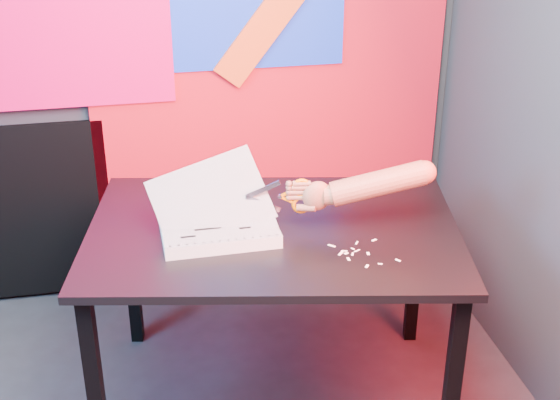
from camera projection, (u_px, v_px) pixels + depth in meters
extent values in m
cube|color=#29292C|center=(115.00, 8.00, 3.24)|extent=(3.00, 0.01, 2.70)
cube|color=red|center=(270.00, 114.00, 3.55)|extent=(1.60, 0.02, 1.60)
cube|color=#DD044F|center=(52.00, 13.00, 3.16)|extent=(0.95, 0.02, 0.80)
cube|color=black|center=(95.00, 386.00, 2.59)|extent=(0.06, 0.06, 0.72)
cube|color=black|center=(132.00, 268.00, 3.27)|extent=(0.06, 0.06, 0.72)
cube|color=black|center=(453.00, 384.00, 2.60)|extent=(0.06, 0.06, 0.72)
cube|color=black|center=(415.00, 267.00, 3.28)|extent=(0.06, 0.06, 0.72)
cube|color=black|center=(273.00, 232.00, 2.77)|extent=(1.45, 1.10, 0.03)
cube|color=silver|center=(218.00, 228.00, 2.72)|extent=(0.40, 0.30, 0.05)
cube|color=silver|center=(218.00, 222.00, 2.71)|extent=(0.40, 0.30, 0.00)
cube|color=silver|center=(218.00, 221.00, 2.70)|extent=(0.40, 0.28, 0.12)
cube|color=silver|center=(215.00, 213.00, 2.71)|extent=(0.42, 0.28, 0.21)
cube|color=silver|center=(211.00, 200.00, 2.70)|extent=(0.45, 0.24, 0.29)
cylinder|color=black|center=(170.00, 246.00, 2.55)|extent=(0.01, 0.01, 0.00)
cylinder|color=black|center=(178.00, 245.00, 2.56)|extent=(0.01, 0.01, 0.00)
cylinder|color=black|center=(187.00, 244.00, 2.56)|extent=(0.01, 0.01, 0.00)
cylinder|color=black|center=(195.00, 243.00, 2.57)|extent=(0.01, 0.01, 0.00)
cylinder|color=black|center=(203.00, 243.00, 2.58)|extent=(0.01, 0.01, 0.00)
cylinder|color=black|center=(212.00, 242.00, 2.58)|extent=(0.01, 0.01, 0.00)
cylinder|color=black|center=(220.00, 241.00, 2.59)|extent=(0.01, 0.01, 0.00)
cylinder|color=black|center=(228.00, 240.00, 2.59)|extent=(0.01, 0.01, 0.00)
cylinder|color=black|center=(236.00, 239.00, 2.60)|extent=(0.01, 0.01, 0.00)
cylinder|color=black|center=(245.00, 238.00, 2.60)|extent=(0.01, 0.01, 0.00)
cylinder|color=black|center=(253.00, 237.00, 2.61)|extent=(0.01, 0.01, 0.00)
cylinder|color=black|center=(261.00, 236.00, 2.61)|extent=(0.01, 0.01, 0.00)
cylinder|color=black|center=(269.00, 236.00, 2.62)|extent=(0.01, 0.01, 0.00)
cylinder|color=black|center=(277.00, 235.00, 2.62)|extent=(0.01, 0.01, 0.00)
cylinder|color=black|center=(163.00, 210.00, 2.79)|extent=(0.01, 0.01, 0.00)
cylinder|color=black|center=(171.00, 209.00, 2.79)|extent=(0.01, 0.01, 0.00)
cylinder|color=black|center=(178.00, 209.00, 2.80)|extent=(0.01, 0.01, 0.00)
cylinder|color=black|center=(186.00, 208.00, 2.80)|extent=(0.01, 0.01, 0.00)
cylinder|color=black|center=(194.00, 207.00, 2.81)|extent=(0.01, 0.01, 0.00)
cylinder|color=black|center=(201.00, 206.00, 2.82)|extent=(0.01, 0.01, 0.00)
cylinder|color=black|center=(209.00, 206.00, 2.82)|extent=(0.01, 0.01, 0.00)
cylinder|color=black|center=(217.00, 205.00, 2.83)|extent=(0.01, 0.01, 0.00)
cylinder|color=black|center=(224.00, 204.00, 2.83)|extent=(0.01, 0.01, 0.00)
cylinder|color=black|center=(232.00, 204.00, 2.84)|extent=(0.01, 0.01, 0.00)
cylinder|color=black|center=(239.00, 203.00, 2.84)|extent=(0.01, 0.01, 0.00)
cylinder|color=black|center=(247.00, 202.00, 2.85)|extent=(0.01, 0.01, 0.00)
cylinder|color=black|center=(254.00, 201.00, 2.85)|extent=(0.01, 0.01, 0.00)
cylinder|color=black|center=(261.00, 201.00, 2.86)|extent=(0.01, 0.01, 0.00)
cube|color=black|center=(190.00, 218.00, 2.73)|extent=(0.07, 0.01, 0.00)
cube|color=black|center=(223.00, 217.00, 2.74)|extent=(0.05, 0.01, 0.00)
cube|color=black|center=(208.00, 229.00, 2.66)|extent=(0.09, 0.01, 0.00)
cube|color=black|center=(245.00, 228.00, 2.67)|extent=(0.04, 0.01, 0.00)
cube|color=black|center=(188.00, 237.00, 2.61)|extent=(0.05, 0.01, 0.00)
cube|color=black|center=(229.00, 210.00, 2.79)|extent=(0.06, 0.01, 0.00)
cube|color=#9199B0|center=(263.00, 190.00, 2.69)|extent=(0.12, 0.02, 0.07)
cube|color=#9199B0|center=(263.00, 204.00, 2.71)|extent=(0.12, 0.02, 0.07)
cylinder|color=#9199B0|center=(280.00, 196.00, 2.70)|extent=(0.02, 0.01, 0.01)
cube|color=#E26700|center=(286.00, 199.00, 2.71)|extent=(0.05, 0.02, 0.03)
cube|color=#E26700|center=(286.00, 194.00, 2.70)|extent=(0.05, 0.02, 0.03)
torus|color=#E26700|center=(302.00, 188.00, 2.69)|extent=(0.07, 0.03, 0.07)
torus|color=#E26700|center=(301.00, 205.00, 2.72)|extent=(0.07, 0.03, 0.07)
ellipsoid|color=#905340|center=(317.00, 196.00, 2.71)|extent=(0.11, 0.06, 0.11)
cylinder|color=#905340|center=(301.00, 197.00, 2.71)|extent=(0.08, 0.03, 0.02)
cylinder|color=#905340|center=(302.00, 192.00, 2.70)|extent=(0.08, 0.03, 0.02)
cylinder|color=#905340|center=(302.00, 188.00, 2.69)|extent=(0.07, 0.03, 0.02)
cylinder|color=#905340|center=(302.00, 184.00, 2.69)|extent=(0.06, 0.03, 0.02)
cylinder|color=#905340|center=(306.00, 208.00, 2.71)|extent=(0.07, 0.05, 0.03)
cylinder|color=#905340|center=(332.00, 195.00, 2.71)|extent=(0.07, 0.08, 0.07)
cylinder|color=#905340|center=(378.00, 184.00, 2.69)|extent=(0.35, 0.14, 0.17)
sphere|color=#905340|center=(424.00, 172.00, 2.68)|extent=(0.08, 0.08, 0.08)
cube|color=white|center=(368.00, 254.00, 2.61)|extent=(0.01, 0.02, 0.00)
cube|color=white|center=(341.00, 253.00, 2.61)|extent=(0.02, 0.03, 0.00)
cube|color=white|center=(332.00, 246.00, 2.65)|extent=(0.03, 0.03, 0.00)
cube|color=white|center=(374.00, 240.00, 2.69)|extent=(0.02, 0.02, 0.00)
cube|color=white|center=(353.00, 249.00, 2.63)|extent=(0.01, 0.01, 0.00)
cube|color=white|center=(398.00, 260.00, 2.57)|extent=(0.02, 0.02, 0.00)
cube|color=white|center=(344.00, 251.00, 2.62)|extent=(0.02, 0.01, 0.00)
cube|color=white|center=(348.00, 259.00, 2.57)|extent=(0.01, 0.02, 0.00)
cube|color=white|center=(357.00, 251.00, 2.62)|extent=(0.02, 0.01, 0.00)
cube|color=white|center=(367.00, 266.00, 2.53)|extent=(0.02, 0.02, 0.00)
cube|color=white|center=(346.00, 253.00, 2.61)|extent=(0.02, 0.02, 0.00)
cube|color=white|center=(357.00, 243.00, 2.67)|extent=(0.02, 0.02, 0.00)
cube|color=white|center=(380.00, 264.00, 2.54)|extent=(0.02, 0.01, 0.00)
cube|color=white|center=(353.00, 254.00, 2.60)|extent=(0.01, 0.02, 0.00)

